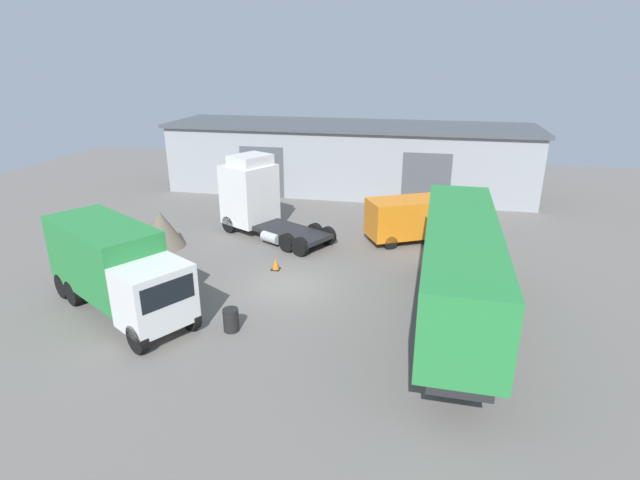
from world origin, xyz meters
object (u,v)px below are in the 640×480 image
Objects in this scene: container_trailer_green at (459,264)px; box_truck_white at (115,265)px; delivery_van_orange at (420,217)px; oil_drum at (231,320)px; gravel_pile at (161,229)px; tractor_unit_white at (255,197)px; traffic_cone at (276,265)px.

box_truck_white is at bearing -82.28° from container_trailer_green.
container_trailer_green is at bearing -108.35° from delivery_van_orange.
delivery_van_orange reaches higher than oil_drum.
delivery_van_orange is 6.56× the size of oil_drum.
box_truck_white is 8.55× the size of oil_drum.
gravel_pile is 10.10m from oil_drum.
tractor_unit_white is 12.70× the size of traffic_cone.
oil_drum is at bearing -47.43° from gravel_pile.
gravel_pile is (-14.86, 5.44, -1.59)m from container_trailer_green.
tractor_unit_white reaches higher than delivery_van_orange.
tractor_unit_white is 7.94× the size of oil_drum.
tractor_unit_white reaches higher than traffic_cone.
delivery_van_orange is (-1.55, 9.32, -1.27)m from container_trailer_green.
traffic_cone is at bearing -14.14° from gravel_pile.
oil_drum is at bearing -89.72° from traffic_cone.
box_truck_white reaches higher than oil_drum.
box_truck_white is at bearing -74.18° from gravel_pile.
container_trailer_green is at bearing 36.88° from box_truck_white.
box_truck_white reaches higher than traffic_cone.
container_trailer_green is at bearing 169.46° from tractor_unit_white.
oil_drum is (4.87, -0.55, -1.52)m from box_truck_white.
tractor_unit_white reaches higher than gravel_pile.
tractor_unit_white reaches higher than oil_drum.
tractor_unit_white is at bearing 108.42° from box_truck_white.
box_truck_white is at bearing 106.52° from tractor_unit_white.
traffic_cone is at bearing -113.45° from container_trailer_green.
gravel_pile is at bearing 168.47° from delivery_van_orange.
tractor_unit_white is 5.40m from gravel_pile.
box_truck_white is 13.68× the size of traffic_cone.
box_truck_white reaches higher than delivery_van_orange.
tractor_unit_white reaches higher than container_trailer_green.
container_trailer_green is 15.90m from gravel_pile.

